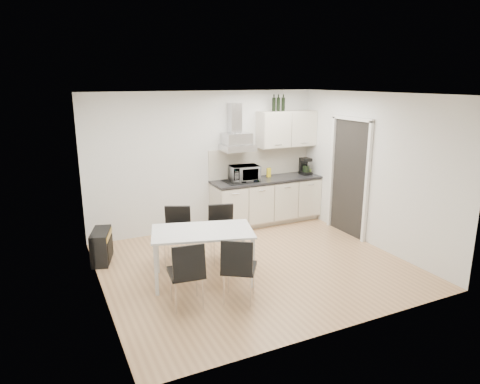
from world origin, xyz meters
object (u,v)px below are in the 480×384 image
(chair_far_left, at_px, (177,236))
(floor_speaker, at_px, (176,225))
(chair_near_left, at_px, (186,273))
(kitchenette, at_px, (268,182))
(chair_near_right, at_px, (239,269))
(guitar_amp, at_px, (101,246))
(chair_far_right, at_px, (223,234))
(dining_table, at_px, (202,236))

(chair_far_left, distance_m, floor_speaker, 1.38)
(chair_near_left, relative_size, floor_speaker, 2.73)
(kitchenette, bearing_deg, chair_near_right, -125.58)
(chair_near_left, height_order, guitar_amp, chair_near_left)
(chair_near_right, bearing_deg, guitar_amp, 158.92)
(kitchenette, distance_m, chair_near_right, 3.23)
(floor_speaker, bearing_deg, chair_far_right, -93.97)
(chair_far_right, bearing_deg, floor_speaker, -65.43)
(kitchenette, relative_size, chair_far_left, 2.86)
(chair_near_right, bearing_deg, chair_near_left, -160.01)
(floor_speaker, bearing_deg, dining_table, -111.67)
(chair_far_right, distance_m, chair_near_left, 1.46)
(dining_table, relative_size, chair_near_right, 1.77)
(dining_table, bearing_deg, kitchenette, 57.54)
(kitchenette, distance_m, guitar_amp, 3.39)
(dining_table, relative_size, guitar_amp, 2.37)
(chair_far_left, height_order, guitar_amp, chair_far_left)
(kitchenette, distance_m, chair_far_left, 2.53)
(chair_far_right, bearing_deg, kitchenette, -125.63)
(chair_far_right, bearing_deg, dining_table, 56.86)
(dining_table, xyz_separation_m, floor_speaker, (0.23, 2.02, -0.51))
(chair_far_left, relative_size, chair_far_right, 1.00)
(chair_near_right, bearing_deg, dining_table, 139.90)
(dining_table, height_order, floor_speaker, dining_table)
(chair_far_left, xyz_separation_m, chair_far_right, (0.68, -0.22, 0.00))
(chair_far_right, bearing_deg, chair_far_left, -4.67)
(guitar_amp, bearing_deg, chair_near_left, -50.80)
(chair_near_right, bearing_deg, floor_speaker, 123.69)
(kitchenette, xyz_separation_m, chair_near_left, (-2.52, -2.44, -0.39))
(chair_far_left, relative_size, guitar_amp, 1.34)
(chair_far_left, relative_size, chair_near_right, 1.00)
(dining_table, height_order, chair_near_right, chair_near_right)
(chair_near_left, height_order, chair_near_right, same)
(chair_near_right, bearing_deg, kitchenette, 88.34)
(kitchenette, relative_size, guitar_amp, 3.83)
(dining_table, xyz_separation_m, chair_near_left, (-0.45, -0.58, -0.23))
(guitar_amp, bearing_deg, kitchenette, 26.61)
(chair_near_left, bearing_deg, chair_near_right, -7.51)
(guitar_amp, bearing_deg, chair_near_right, -38.09)
(chair_far_right, xyz_separation_m, floor_speaker, (-0.30, 1.52, -0.28))
(kitchenette, distance_m, dining_table, 2.79)
(dining_table, height_order, chair_far_right, chair_far_right)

